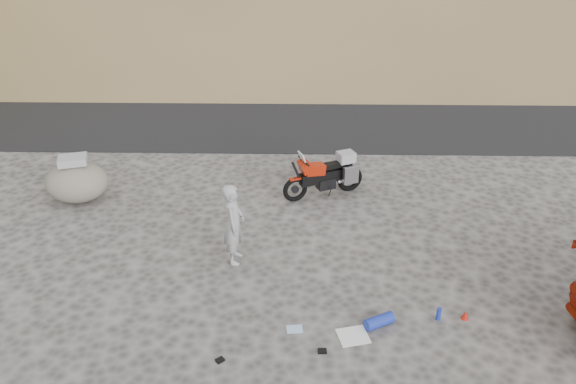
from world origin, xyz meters
name	(u,v)px	position (x,y,z in m)	size (l,w,h in m)	color
ground	(281,275)	(0.00, 0.00, 0.00)	(140.00, 140.00, 0.00)	#3C3937
road	(290,111)	(0.00, 9.00, 0.00)	(120.00, 7.00, 0.05)	black
motorcycle	(327,175)	(0.97, 3.18, 0.52)	(1.91, 1.05, 1.21)	black
man	(236,260)	(-0.90, 0.47, 0.00)	(0.59, 0.39, 1.63)	#939499
boulder	(77,181)	(-4.76, 2.83, 0.48)	(1.49, 1.29, 1.10)	#58534B
gear_white_cloth	(353,336)	(1.20, -1.62, 0.01)	(0.47, 0.42, 0.02)	white
gear_blue_mat	(379,321)	(1.64, -1.37, 0.10)	(0.20, 0.20, 0.50)	#192C98
gear_bottle	(439,314)	(2.65, -1.19, 0.11)	(0.08, 0.08, 0.23)	#192C98
gear_funnel	(465,315)	(3.10, -1.16, 0.08)	(0.13, 0.13, 0.16)	#B7190C
gear_glove_a	(322,351)	(0.69, -1.98, 0.02)	(0.14, 0.10, 0.04)	black
gear_glove_b	(220,360)	(-0.86, -2.20, 0.02)	(0.12, 0.09, 0.04)	black
gear_blue_cloth	(295,329)	(0.26, -1.48, 0.01)	(0.26, 0.19, 0.01)	#97BAE9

